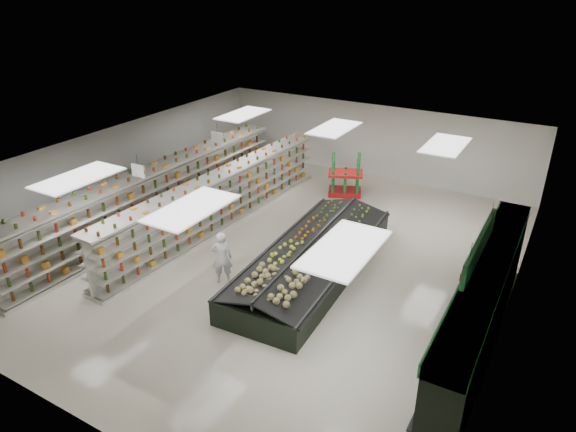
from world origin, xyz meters
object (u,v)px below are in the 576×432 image
Objects in this scene: gondola_left at (158,199)px; produce_island at (312,257)px; gondola_center at (221,202)px; shopper_main at (222,257)px; soda_endcap at (346,175)px; shopper_background at (271,165)px.

gondola_left reaches higher than produce_island.
gondola_center is 6.91× the size of shopper_main.
soda_endcap is at bearing 63.10° from gondola_center.
produce_island is 4.49× the size of shopper_main.
shopper_main is at bearing -137.60° from produce_island.
shopper_background reaches higher than soda_endcap.
produce_island is at bearing -169.00° from shopper_main.
shopper_background is (-4.76, 5.35, 0.41)m from produce_island.
shopper_background is (-2.75, 7.18, 0.09)m from shopper_main.
shopper_background is at bearing 75.30° from gondola_left.
gondola_center is 4.19m from shopper_background.
shopper_background is (-3.16, -0.61, 0.06)m from soda_endcap.
gondola_center is at bearing 29.33° from gondola_left.
shopper_background reaches higher than produce_island.
gondola_left is 7.16× the size of soda_endcap.
gondola_center is at bearing -119.47° from soda_endcap.
soda_endcap is 7.80m from shopper_main.
produce_island is (4.29, -1.19, -0.41)m from gondola_center.
shopper_main reaches higher than produce_island.
soda_endcap is 0.96× the size of shopper_background.
shopper_main is 0.90× the size of shopper_background.
gondola_center is at bearing 164.52° from produce_island.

